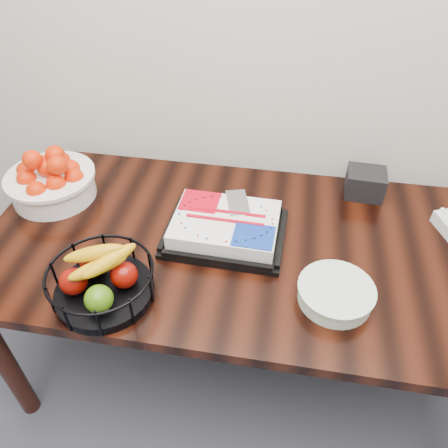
% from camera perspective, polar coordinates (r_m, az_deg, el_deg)
% --- Properties ---
extents(table, '(1.80, 0.90, 0.75)m').
position_cam_1_polar(table, '(1.58, 2.11, -4.50)').
color(table, black).
rests_on(table, ground).
extents(cake_tray, '(0.42, 0.33, 0.09)m').
position_cam_1_polar(cake_tray, '(1.51, 0.20, -0.42)').
color(cake_tray, black).
rests_on(cake_tray, table).
extents(tangerine_bowl, '(0.33, 0.33, 0.21)m').
position_cam_1_polar(tangerine_bowl, '(1.78, -21.78, 5.74)').
color(tangerine_bowl, white).
rests_on(tangerine_bowl, table).
extents(fruit_basket, '(0.32, 0.32, 0.17)m').
position_cam_1_polar(fruit_basket, '(1.35, -15.71, -7.02)').
color(fruit_basket, black).
rests_on(fruit_basket, table).
extents(plate_stack, '(0.23, 0.23, 0.06)m').
position_cam_1_polar(plate_stack, '(1.36, 14.35, -8.81)').
color(plate_stack, white).
rests_on(plate_stack, table).
extents(napkin_box, '(0.15, 0.13, 0.10)m').
position_cam_1_polar(napkin_box, '(1.78, 17.95, 5.12)').
color(napkin_box, black).
rests_on(napkin_box, table).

